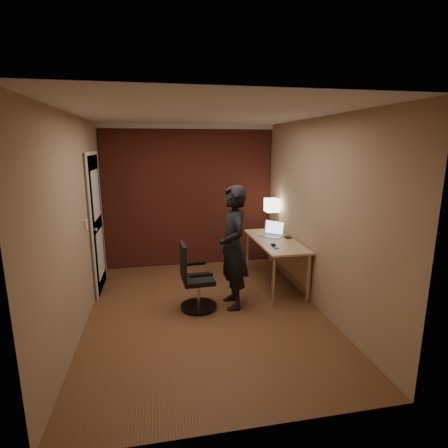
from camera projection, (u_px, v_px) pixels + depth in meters
The scene contains 9 objects.
room at pixel (175, 194), 5.73m from camera, with size 4.00×4.00×4.00m.
desk at pixel (279, 248), 5.39m from camera, with size 0.60×1.50×0.73m.
desk_lamp at pixel (272, 206), 5.91m from camera, with size 0.22×0.22×0.54m.
laptop at pixel (272, 232), 5.59m from camera, with size 0.42×0.41×0.23m.
mouse at pixel (273, 244), 5.06m from camera, with size 0.06×0.10×0.03m, color black.
phone at pixel (276, 247), 4.94m from camera, with size 0.06×0.12×0.01m, color black.
wallet at pixel (288, 237), 5.46m from camera, with size 0.09×0.11×0.02m, color black.
office_chair at pixel (194, 281), 4.60m from camera, with size 0.49×0.51×0.89m.
person at pixel (233, 248), 4.61m from camera, with size 0.60×0.39×1.65m, color black.
Camera 1 is at (-0.57, -4.21, 2.14)m, focal length 28.00 mm.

